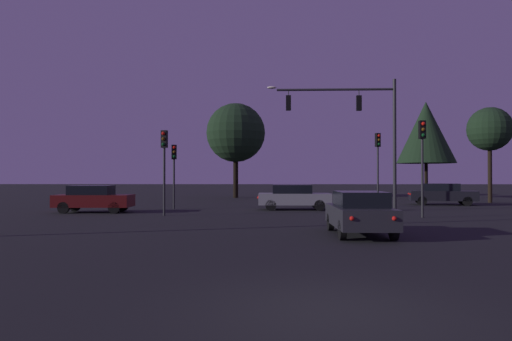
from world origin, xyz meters
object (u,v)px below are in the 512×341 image
(traffic_signal_mast_arm, at_px, (359,120))
(car_crossing_left, at_px, (93,198))
(tree_behind_sign, at_px, (426,132))
(car_crossing_right, at_px, (294,197))
(traffic_light_far_side, at_px, (422,149))
(traffic_light_corner_right, at_px, (378,155))
(car_nearside_lane, at_px, (360,212))
(traffic_light_corner_left, at_px, (174,163))
(tree_center_horizon, at_px, (236,133))
(traffic_light_median, at_px, (164,155))
(tree_left_far, at_px, (490,129))
(car_far_lane, at_px, (442,194))

(traffic_signal_mast_arm, relative_size, car_crossing_left, 1.82)
(car_crossing_left, distance_m, tree_behind_sign, 30.38)
(car_crossing_right, height_order, tree_behind_sign, tree_behind_sign)
(traffic_light_far_side, bearing_deg, car_crossing_right, 138.92)
(traffic_light_corner_right, xyz_separation_m, car_nearside_lane, (-4.20, -14.44, -2.63))
(traffic_light_corner_left, height_order, traffic_light_far_side, traffic_light_far_side)
(tree_behind_sign, xyz_separation_m, tree_center_horizon, (-17.60, 0.68, 0.04))
(traffic_light_corner_right, relative_size, traffic_light_median, 1.10)
(traffic_light_corner_right, relative_size, tree_behind_sign, 0.55)
(traffic_light_corner_left, relative_size, traffic_light_far_side, 0.83)
(traffic_light_median, xyz_separation_m, tree_behind_sign, (20.16, 19.09, 2.94))
(traffic_light_corner_left, distance_m, traffic_light_far_side, 14.55)
(traffic_signal_mast_arm, bearing_deg, tree_center_horizon, 117.31)
(car_crossing_right, bearing_deg, tree_left_far, 26.45)
(car_nearside_lane, height_order, tree_left_far, tree_left_far)
(car_crossing_right, bearing_deg, traffic_light_far_side, -41.08)
(tree_behind_sign, bearing_deg, tree_left_far, -70.79)
(traffic_light_corner_left, relative_size, tree_center_horizon, 0.45)
(traffic_light_median, xyz_separation_m, car_crossing_left, (-4.44, 2.05, -2.33))
(car_far_lane, distance_m, tree_behind_sign, 11.49)
(traffic_light_far_side, bearing_deg, car_crossing_left, 170.29)
(traffic_signal_mast_arm, height_order, car_far_lane, traffic_signal_mast_arm)
(traffic_signal_mast_arm, xyz_separation_m, tree_behind_sign, (9.34, 15.33, 0.66))
(traffic_light_corner_left, xyz_separation_m, traffic_light_median, (0.39, -4.73, 0.29))
(tree_behind_sign, bearing_deg, traffic_light_corner_left, -145.06)
(traffic_light_corner_right, relative_size, tree_center_horizon, 0.55)
(car_far_lane, bearing_deg, tree_center_horizon, 145.17)
(car_crossing_left, xyz_separation_m, car_far_lane, (22.25, 7.09, 0.00))
(traffic_light_corner_left, relative_size, car_far_lane, 0.84)
(tree_center_horizon, bearing_deg, car_crossing_left, -111.56)
(traffic_signal_mast_arm, distance_m, car_far_lane, 9.96)
(traffic_signal_mast_arm, relative_size, tree_center_horizon, 0.88)
(car_far_lane, relative_size, tree_center_horizon, 0.53)
(traffic_light_corner_right, distance_m, car_far_lane, 6.29)
(car_crossing_left, bearing_deg, tree_behind_sign, 34.70)
(traffic_signal_mast_arm, relative_size, traffic_light_corner_right, 1.61)
(car_far_lane, height_order, tree_behind_sign, tree_behind_sign)
(traffic_light_median, bearing_deg, traffic_light_corner_left, 94.72)
(car_nearside_lane, height_order, car_far_lane, same)
(traffic_light_corner_right, xyz_separation_m, tree_behind_sign, (7.48, 12.44, 2.65))
(traffic_signal_mast_arm, distance_m, tree_behind_sign, 17.96)
(traffic_light_far_side, distance_m, tree_left_far, 16.32)
(car_crossing_right, relative_size, car_far_lane, 0.94)
(traffic_signal_mast_arm, height_order, traffic_light_median, traffic_signal_mast_arm)
(traffic_light_corner_left, bearing_deg, traffic_light_corner_right, 8.35)
(car_crossing_left, relative_size, tree_left_far, 0.58)
(car_crossing_left, relative_size, tree_behind_sign, 0.48)
(car_nearside_lane, relative_size, tree_center_horizon, 0.46)
(car_far_lane, bearing_deg, traffic_light_far_side, -115.54)
(tree_left_far, bearing_deg, car_crossing_right, -153.55)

